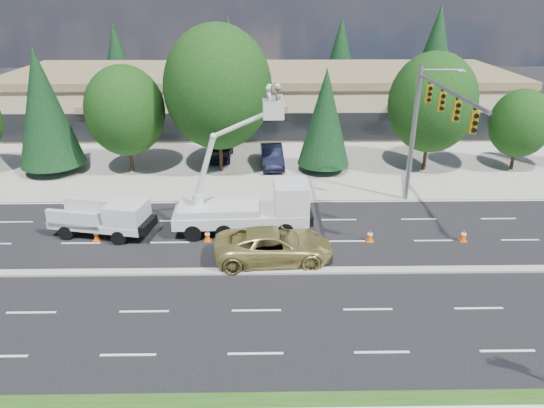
{
  "coord_description": "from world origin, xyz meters",
  "views": [
    {
      "loc": [
        0.42,
        -21.02,
        13.15
      ],
      "look_at": [
        0.8,
        3.1,
        2.4
      ],
      "focal_mm": 32.0,
      "sensor_mm": 36.0,
      "label": 1
    }
  ],
  "objects_px": {
    "bucket_truck": "(252,202)",
    "minivan": "(274,245)",
    "utility_pickup": "(107,221)",
    "signal_mast": "(427,120)"
  },
  "relations": [
    {
      "from": "signal_mast",
      "to": "bucket_truck",
      "type": "bearing_deg",
      "value": -166.88
    },
    {
      "from": "signal_mast",
      "to": "utility_pickup",
      "type": "xyz_separation_m",
      "value": [
        -18.75,
        -2.83,
        -5.18
      ]
    },
    {
      "from": "bucket_truck",
      "to": "minivan",
      "type": "distance_m",
      "value": 3.75
    },
    {
      "from": "signal_mast",
      "to": "bucket_truck",
      "type": "distance_m",
      "value": 11.44
    },
    {
      "from": "bucket_truck",
      "to": "signal_mast",
      "type": "bearing_deg",
      "value": 10.8
    },
    {
      "from": "utility_pickup",
      "to": "bucket_truck",
      "type": "relative_size",
      "value": 0.68
    },
    {
      "from": "bucket_truck",
      "to": "minivan",
      "type": "bearing_deg",
      "value": -72.97
    },
    {
      "from": "utility_pickup",
      "to": "minivan",
      "type": "xyz_separation_m",
      "value": [
        9.59,
        -3.0,
        -0.02
      ]
    },
    {
      "from": "utility_pickup",
      "to": "bucket_truck",
      "type": "height_order",
      "value": "bucket_truck"
    },
    {
      "from": "signal_mast",
      "to": "minivan",
      "type": "xyz_separation_m",
      "value": [
        -9.16,
        -5.83,
        -5.19
      ]
    }
  ]
}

